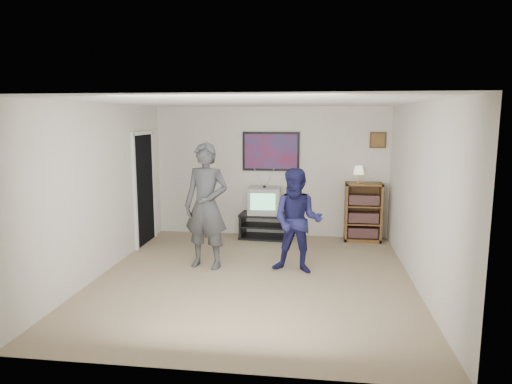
% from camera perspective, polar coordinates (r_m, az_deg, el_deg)
% --- Properties ---
extents(room_shell, '(4.51, 5.00, 2.51)m').
position_cam_1_polar(room_shell, '(6.74, 0.10, 0.38)').
color(room_shell, '#90715B').
rests_on(room_shell, ground).
extents(media_stand, '(1.00, 0.61, 0.48)m').
position_cam_1_polar(media_stand, '(8.78, 1.21, -4.23)').
color(media_stand, black).
rests_on(media_stand, room_shell).
extents(crt_television, '(0.61, 0.52, 0.50)m').
position_cam_1_polar(crt_television, '(8.68, 1.05, -1.06)').
color(crt_television, '#9A9A95').
rests_on(crt_television, media_stand).
extents(bookshelf, '(0.67, 0.38, 1.10)m').
position_cam_1_polar(bookshelf, '(8.76, 13.23, -2.44)').
color(bookshelf, brown).
rests_on(bookshelf, room_shell).
extents(table_lamp, '(0.20, 0.20, 0.32)m').
position_cam_1_polar(table_lamp, '(8.59, 12.70, 2.15)').
color(table_lamp, beige).
rests_on(table_lamp, bookshelf).
extents(person_tall, '(0.78, 0.59, 1.93)m').
position_cam_1_polar(person_tall, '(6.99, -6.24, -1.74)').
color(person_tall, '#38383B').
rests_on(person_tall, room_shell).
extents(person_short, '(0.85, 0.71, 1.56)m').
position_cam_1_polar(person_short, '(6.78, 5.17, -3.64)').
color(person_short, '#1A1A48').
rests_on(person_short, room_shell).
extents(controller_left, '(0.07, 0.14, 0.04)m').
position_cam_1_polar(controller_left, '(7.20, -5.81, -0.11)').
color(controller_left, white).
rests_on(controller_left, person_tall).
extents(controller_right, '(0.06, 0.13, 0.04)m').
position_cam_1_polar(controller_right, '(7.00, 5.77, -1.33)').
color(controller_right, white).
rests_on(controller_right, person_short).
extents(poster, '(1.10, 0.03, 0.75)m').
position_cam_1_polar(poster, '(8.80, 1.87, 5.09)').
color(poster, black).
rests_on(poster, room_shell).
extents(air_vent, '(0.28, 0.02, 0.14)m').
position_cam_1_polar(air_vent, '(8.86, -1.69, 7.06)').
color(air_vent, white).
rests_on(air_vent, room_shell).
extents(small_picture, '(0.30, 0.03, 0.30)m').
position_cam_1_polar(small_picture, '(8.82, 15.00, 6.29)').
color(small_picture, '#4B2F17').
rests_on(small_picture, room_shell).
extents(doorway, '(0.03, 0.85, 2.00)m').
position_cam_1_polar(doorway, '(8.54, -13.84, 0.30)').
color(doorway, black).
rests_on(doorway, room_shell).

